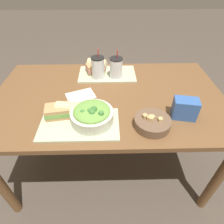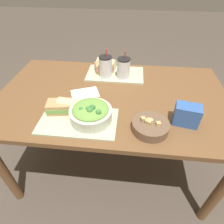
% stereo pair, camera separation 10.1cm
% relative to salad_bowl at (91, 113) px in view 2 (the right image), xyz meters
% --- Properties ---
extents(ground_plane, '(12.00, 12.00, 0.00)m').
position_rel_salad_bowl_xyz_m(ground_plane, '(0.09, 0.26, -0.81)').
color(ground_plane, '#4C4238').
extents(dining_table, '(1.50, 0.89, 0.75)m').
position_rel_salad_bowl_xyz_m(dining_table, '(0.09, 0.26, -0.15)').
color(dining_table, brown).
rests_on(dining_table, ground_plane).
extents(tray_near, '(0.42, 0.24, 0.01)m').
position_rel_salad_bowl_xyz_m(tray_near, '(-0.07, -0.02, -0.05)').
color(tray_near, '#B2BC99').
rests_on(tray_near, dining_table).
extents(tray_far, '(0.42, 0.24, 0.01)m').
position_rel_salad_bowl_xyz_m(tray_far, '(0.08, 0.52, -0.05)').
color(tray_far, '#B2BC99').
rests_on(tray_far, dining_table).
extents(salad_bowl, '(0.23, 0.23, 0.11)m').
position_rel_salad_bowl_xyz_m(salad_bowl, '(0.00, 0.00, 0.00)').
color(salad_bowl, beige).
rests_on(salad_bowl, tray_near).
extents(soup_bowl, '(0.19, 0.19, 0.07)m').
position_rel_salad_bowl_xyz_m(soup_bowl, '(0.32, -0.04, -0.03)').
color(soup_bowl, brown).
rests_on(soup_bowl, dining_table).
extents(sandwich_near, '(0.15, 0.11, 0.06)m').
position_rel_salad_bowl_xyz_m(sandwich_near, '(-0.19, 0.05, -0.01)').
color(sandwich_near, tan).
rests_on(sandwich_near, tray_near).
extents(baguette_near, '(0.16, 0.10, 0.08)m').
position_rel_salad_bowl_xyz_m(baguette_near, '(-0.12, 0.06, -0.01)').
color(baguette_near, '#DBBC84').
rests_on(baguette_near, tray_near).
extents(sandwich_far, '(0.16, 0.13, 0.06)m').
position_rel_salad_bowl_xyz_m(sandwich_far, '(-0.01, 0.54, -0.01)').
color(sandwich_far, tan).
rests_on(sandwich_far, tray_far).
extents(baguette_far, '(0.16, 0.11, 0.08)m').
position_rel_salad_bowl_xyz_m(baguette_far, '(0.01, 0.60, -0.01)').
color(baguette_far, '#DBBC84').
rests_on(baguette_far, tray_far).
extents(drink_cup_dark, '(0.09, 0.09, 0.21)m').
position_rel_salad_bowl_xyz_m(drink_cup_dark, '(0.02, 0.47, 0.03)').
color(drink_cup_dark, silver).
rests_on(drink_cup_dark, tray_far).
extents(drink_cup_red, '(0.09, 0.09, 0.20)m').
position_rel_salad_bowl_xyz_m(drink_cup_red, '(0.14, 0.47, 0.02)').
color(drink_cup_red, silver).
rests_on(drink_cup_red, tray_far).
extents(chip_bag, '(0.14, 0.10, 0.12)m').
position_rel_salad_bowl_xyz_m(chip_bag, '(0.50, 0.04, -0.00)').
color(chip_bag, '#335BA3').
rests_on(chip_bag, dining_table).
extents(napkin_folded, '(0.21, 0.18, 0.00)m').
position_rel_salad_bowl_xyz_m(napkin_folded, '(-0.09, 0.25, -0.06)').
color(napkin_folded, silver).
rests_on(napkin_folded, dining_table).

